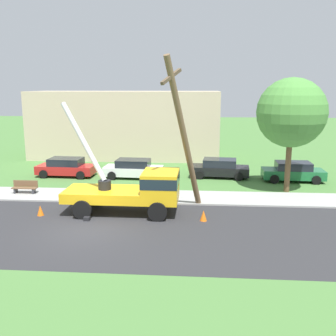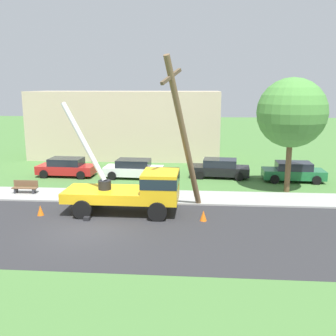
% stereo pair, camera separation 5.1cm
% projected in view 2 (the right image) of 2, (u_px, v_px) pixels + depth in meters
% --- Properties ---
extents(ground_plane, '(120.00, 120.00, 0.00)m').
position_uv_depth(ground_plane, '(131.00, 175.00, 30.35)').
color(ground_plane, '#477538').
extents(road_asphalt, '(80.00, 8.67, 0.01)m').
position_uv_depth(road_asphalt, '(88.00, 230.00, 18.65)').
color(road_asphalt, '#2B2B2D').
rests_on(road_asphalt, ground).
extents(sidewalk_strip, '(80.00, 2.92, 0.10)m').
position_uv_depth(sidewalk_strip, '(114.00, 196.00, 24.29)').
color(sidewalk_strip, '#9E9E99').
rests_on(sidewalk_strip, ground).
extents(utility_truck, '(6.76, 3.20, 5.98)m').
position_uv_depth(utility_truck, '(137.00, 188.00, 20.88)').
color(utility_truck, gold).
rests_on(utility_truck, ground).
extents(leaning_utility_pole, '(2.16, 3.72, 8.41)m').
position_uv_depth(leaning_utility_pole, '(184.00, 135.00, 20.34)').
color(leaning_utility_pole, brown).
rests_on(leaning_utility_pole, ground).
extents(traffic_cone_ahead, '(0.36, 0.36, 0.56)m').
position_uv_depth(traffic_cone_ahead, '(203.00, 216.00, 19.84)').
color(traffic_cone_ahead, orange).
rests_on(traffic_cone_ahead, ground).
extents(traffic_cone_behind, '(0.36, 0.36, 0.56)m').
position_uv_depth(traffic_cone_behind, '(40.00, 210.00, 20.68)').
color(traffic_cone_behind, orange).
rests_on(traffic_cone_behind, ground).
extents(parked_sedan_red, '(4.48, 2.15, 1.42)m').
position_uv_depth(parked_sedan_red, '(67.00, 167.00, 29.73)').
color(parked_sedan_red, '#B21E1E').
rests_on(parked_sedan_red, ground).
extents(parked_sedan_white, '(4.49, 2.17, 1.42)m').
position_uv_depth(parked_sedan_white, '(134.00, 169.00, 29.17)').
color(parked_sedan_white, silver).
rests_on(parked_sedan_white, ground).
extents(parked_sedan_black, '(4.55, 2.29, 1.42)m').
position_uv_depth(parked_sedan_black, '(220.00, 168.00, 29.32)').
color(parked_sedan_black, black).
rests_on(parked_sedan_black, ground).
extents(parked_sedan_green, '(4.44, 2.09, 1.42)m').
position_uv_depth(parked_sedan_green, '(293.00, 172.00, 28.15)').
color(parked_sedan_green, '#1E6638').
rests_on(parked_sedan_green, ground).
extents(park_bench, '(1.60, 0.45, 0.90)m').
position_uv_depth(park_bench, '(25.00, 187.00, 24.71)').
color(park_bench, brown).
rests_on(park_bench, ground).
extents(roadside_tree_near, '(4.43, 4.43, 7.41)m').
position_uv_depth(roadside_tree_near, '(292.00, 113.00, 24.38)').
color(roadside_tree_near, brown).
rests_on(roadside_tree_near, ground).
extents(lowrise_building_backdrop, '(18.00, 6.00, 6.40)m').
position_uv_depth(lowrise_building_backdrop, '(126.00, 124.00, 37.64)').
color(lowrise_building_backdrop, '#C6B293').
rests_on(lowrise_building_backdrop, ground).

